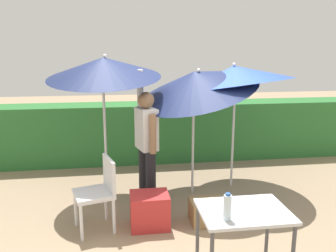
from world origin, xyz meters
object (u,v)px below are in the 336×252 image
Objects in this scene: chair_plastic at (99,189)px; cooler_box at (150,210)px; folding_table at (243,219)px; umbrella_yellow at (104,68)px; umbrella_orange at (196,82)px; crate_cardboard at (207,211)px; person_vendor at (147,141)px; umbrella_rainbow at (235,76)px; bottle_water at (227,207)px.

chair_plastic is 1.89× the size of cooler_box.
umbrella_yellow is at bearing 120.84° from folding_table.
umbrella_orange is 4.67× the size of cooler_box.
crate_cardboard is (1.33, -0.03, -0.37)m from chair_plastic.
person_vendor is 0.96m from chair_plastic.
umbrella_rainbow is at bearing 58.90° from crate_cardboard.
umbrella_yellow reaches higher than crate_cardboard.
folding_table is (-0.65, -2.30, -1.10)m from umbrella_rainbow.
cooler_box is (-0.76, -0.91, -1.48)m from umbrella_orange.
umbrella_orange is 9.15× the size of bottle_water.
person_vendor is 2.11× the size of chair_plastic.
umbrella_yellow is 5.20× the size of crate_cardboard.
umbrella_orange is 1.10m from person_vendor.
umbrella_yellow is 9.07× the size of bottle_water.
umbrella_orange is 2.40m from bottle_water.
umbrella_rainbow is 0.97× the size of umbrella_orange.
umbrella_rainbow reaches higher than crate_cardboard.
umbrella_yellow is at bearing 149.95° from person_vendor.
umbrella_orange is 2.47× the size of chair_plastic.
umbrella_orange is at bearing -161.71° from umbrella_rainbow.
umbrella_rainbow is 1.93m from umbrella_yellow.
chair_plastic is at bearing -136.52° from person_vendor.
umbrella_orange is at bearing 84.38° from bottle_water.
folding_table is (-0.01, -2.09, -1.04)m from umbrella_orange.
umbrella_rainbow is at bearing 70.76° from bottle_water.
umbrella_orange reaches higher than umbrella_yellow.
person_vendor is 7.83× the size of bottle_water.
crate_cardboard is at bearing 90.94° from folding_table.
umbrella_rainbow reaches higher than folding_table.
umbrella_orange reaches higher than cooler_box.
bottle_water is (1.06, -2.28, -1.04)m from umbrella_yellow.
umbrella_rainbow reaches higher than cooler_box.
folding_table reaches higher than crate_cardboard.
person_vendor is at bearing -30.05° from umbrella_yellow.
umbrella_yellow reaches higher than folding_table.
umbrella_rainbow reaches higher than bottle_water.
umbrella_rainbow reaches higher than person_vendor.
chair_plastic is 1.82m from bottle_water.
chair_plastic is 3.71× the size of bottle_water.
chair_plastic is (-2.00, -1.08, -1.25)m from umbrella_rainbow.
folding_table is (1.27, -2.13, -1.25)m from umbrella_yellow.
crate_cardboard is at bearing 82.08° from bottle_water.
cooler_box is (-1.40, -1.12, -1.54)m from umbrella_rainbow.
umbrella_rainbow is at bearing 19.63° from person_vendor.
umbrella_orange reaches higher than umbrella_rainbow.
crate_cardboard is at bearing -1.21° from chair_plastic.
umbrella_orange is 2.01m from chair_plastic.
cooler_box is at bearing -179.20° from crate_cardboard.
person_vendor reaches higher than chair_plastic.
umbrella_orange is 5.25× the size of crate_cardboard.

